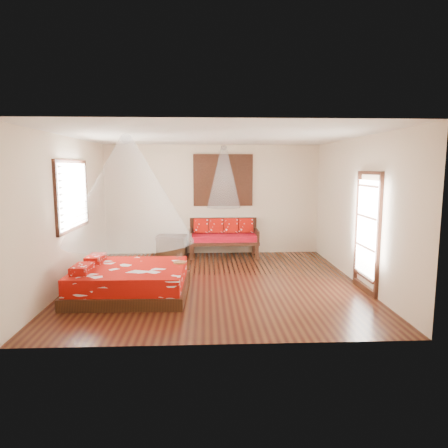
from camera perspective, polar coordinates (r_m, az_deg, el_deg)
The scene contains 10 objects.
room at distance 7.58m, azimuth -1.30°, elevation 1.84°, with size 5.54×5.54×2.84m.
bed at distance 7.27m, azimuth -13.30°, elevation -7.90°, with size 2.00×1.82×0.63m.
daybed at distance 10.07m, azimuth -0.05°, elevation -1.67°, with size 1.72×0.76×0.94m.
storage_chest at distance 10.21m, azimuth -7.44°, elevation -3.06°, with size 0.80×0.61×0.52m.
shutter_panel at distance 10.27m, azimuth -0.13°, elevation 6.27°, with size 1.52×0.06×1.32m.
window_left at distance 8.16m, azimuth -20.77°, elevation 3.87°, with size 0.10×1.74×1.34m.
glazed_door at distance 7.60m, azimuth 19.75°, elevation -1.14°, with size 0.08×1.02×2.16m.
wine_tray at distance 7.31m, azimuth -6.38°, elevation -5.23°, with size 0.22×0.22×0.18m.
mosquito_net_main at distance 7.00m, azimuth -13.60°, elevation 4.79°, with size 2.24×2.24×1.80m, color white.
mosquito_net_daybed at distance 9.80m, azimuth -0.02°, elevation 6.77°, with size 0.82×0.82×1.50m, color white.
Camera 1 is at (-0.17, -7.54, 2.22)m, focal length 32.00 mm.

